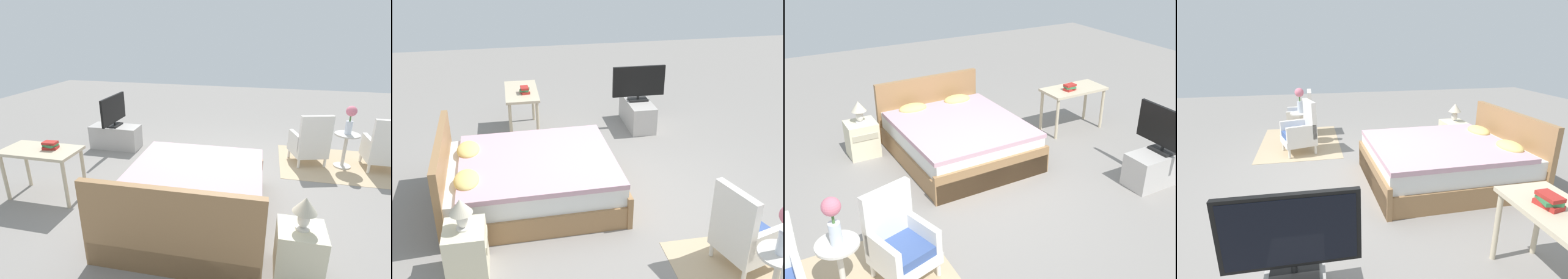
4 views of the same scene
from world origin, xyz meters
The scene contains 12 objects.
ground_plane centered at (0.00, 0.00, 0.00)m, with size 16.00×16.00×0.00m, color gray.
floor_rug centered at (-2.09, -0.99, 0.00)m, with size 2.10×1.50×0.01m.
bed centered at (0.10, 1.11, 0.30)m, with size 1.78×2.16×0.96m.
armchair_by_window_left centered at (-2.68, -0.93, 0.38)m, with size 0.55×0.55×0.92m.
armchair_by_window_right centered at (-1.52, -0.93, 0.38)m, with size 0.67×0.67×0.92m.
side_table centered at (-2.09, -0.94, 0.38)m, with size 0.40×0.40×0.60m.
flower_vase centered at (-2.09, -0.94, 0.89)m, with size 0.17×0.17×0.48m.
nightstand centered at (-1.12, 1.79, 0.27)m, with size 0.44×0.41×0.53m.
table_lamp centered at (-1.12, 1.80, 0.74)m, with size 0.22×0.22×0.33m.
tv_flatscreen centered at (2.13, -0.90, 0.76)m, with size 0.20×0.89×0.59m.
vanity_desk centered at (2.23, 1.05, 0.61)m, with size 1.04×0.52×0.72m.
book_stack centered at (2.10, 1.00, 0.77)m, with size 0.21×0.17×0.10m.
Camera 4 is at (3.84, -0.72, 1.92)m, focal length 28.00 mm.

